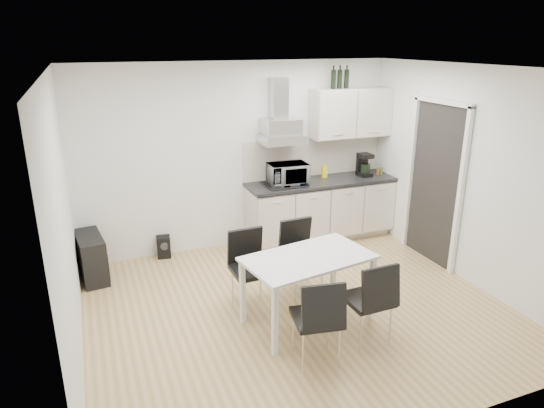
# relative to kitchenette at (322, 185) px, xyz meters

# --- Properties ---
(ground) EXTENTS (4.50, 4.50, 0.00)m
(ground) POSITION_rel_kitchenette_xyz_m (-1.19, -1.73, -0.83)
(ground) COLOR tan
(ground) RESTS_ON ground
(wall_back) EXTENTS (4.50, 0.10, 2.60)m
(wall_back) POSITION_rel_kitchenette_xyz_m (-1.19, 0.27, 0.47)
(wall_back) COLOR white
(wall_back) RESTS_ON ground
(wall_front) EXTENTS (4.50, 0.10, 2.60)m
(wall_front) POSITION_rel_kitchenette_xyz_m (-1.19, -3.73, 0.47)
(wall_front) COLOR white
(wall_front) RESTS_ON ground
(wall_left) EXTENTS (0.10, 4.00, 2.60)m
(wall_left) POSITION_rel_kitchenette_xyz_m (-3.44, -1.73, 0.47)
(wall_left) COLOR white
(wall_left) RESTS_ON ground
(wall_right) EXTENTS (0.10, 4.00, 2.60)m
(wall_right) POSITION_rel_kitchenette_xyz_m (1.06, -1.73, 0.47)
(wall_right) COLOR white
(wall_right) RESTS_ON ground
(ceiling) EXTENTS (4.50, 4.50, 0.00)m
(ceiling) POSITION_rel_kitchenette_xyz_m (-1.19, -1.73, 1.77)
(ceiling) COLOR white
(ceiling) RESTS_ON wall_back
(doorway) EXTENTS (0.08, 1.04, 2.10)m
(doorway) POSITION_rel_kitchenette_xyz_m (1.02, -1.18, 0.22)
(doorway) COLOR white
(doorway) RESTS_ON ground
(kitchenette) EXTENTS (2.22, 0.64, 2.52)m
(kitchenette) POSITION_rel_kitchenette_xyz_m (0.00, 0.00, 0.00)
(kitchenette) COLOR beige
(kitchenette) RESTS_ON ground
(dining_table) EXTENTS (1.41, 0.95, 0.75)m
(dining_table) POSITION_rel_kitchenette_xyz_m (-1.19, -2.01, -0.17)
(dining_table) COLOR white
(dining_table) RESTS_ON ground
(chair_far_left) EXTENTS (0.45, 0.51, 0.88)m
(chair_far_left) POSITION_rel_kitchenette_xyz_m (-1.64, -1.52, -0.39)
(chair_far_left) COLOR black
(chair_far_left) RESTS_ON ground
(chair_far_right) EXTENTS (0.47, 0.52, 0.88)m
(chair_far_right) POSITION_rel_kitchenette_xyz_m (-0.98, -1.44, -0.39)
(chair_far_right) COLOR black
(chair_far_right) RESTS_ON ground
(chair_near_left) EXTENTS (0.52, 0.57, 0.88)m
(chair_near_left) POSITION_rel_kitchenette_xyz_m (-1.40, -2.65, -0.39)
(chair_near_left) COLOR black
(chair_near_left) RESTS_ON ground
(chair_near_right) EXTENTS (0.45, 0.51, 0.88)m
(chair_near_right) POSITION_rel_kitchenette_xyz_m (-0.79, -2.53, -0.39)
(chair_near_right) COLOR black
(chair_near_right) RESTS_ON ground
(guitar_amp) EXTENTS (0.38, 0.72, 0.57)m
(guitar_amp) POSITION_rel_kitchenette_xyz_m (-3.27, -0.14, -0.54)
(guitar_amp) COLOR black
(guitar_amp) RESTS_ON ground
(floor_speaker) EXTENTS (0.20, 0.19, 0.30)m
(floor_speaker) POSITION_rel_kitchenette_xyz_m (-2.34, 0.17, -0.68)
(floor_speaker) COLOR black
(floor_speaker) RESTS_ON ground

